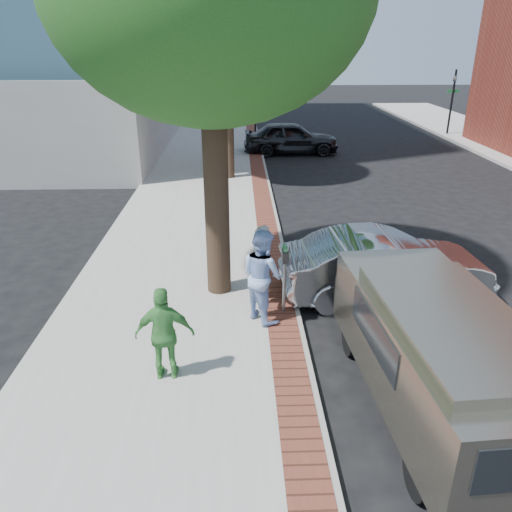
{
  "coord_description": "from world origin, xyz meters",
  "views": [
    {
      "loc": [
        -0.13,
        -8.17,
        5.31
      ],
      "look_at": [
        0.21,
        1.33,
        1.2
      ],
      "focal_mm": 35.0,
      "sensor_mm": 36.0,
      "label": 1
    }
  ],
  "objects_px": {
    "parking_meter": "(285,265)",
    "person_green": "(165,334)",
    "person_officer": "(262,275)",
    "sedan_silver": "(384,266)",
    "bg_car": "(291,138)",
    "person_gray": "(261,265)",
    "van": "(433,347)"
  },
  "relations": [
    {
      "from": "van",
      "to": "sedan_silver",
      "type": "bearing_deg",
      "value": 82.49
    },
    {
      "from": "sedan_silver",
      "to": "bg_car",
      "type": "distance_m",
      "value": 15.53
    },
    {
      "from": "person_green",
      "to": "sedan_silver",
      "type": "bearing_deg",
      "value": -147.31
    },
    {
      "from": "person_officer",
      "to": "sedan_silver",
      "type": "xyz_separation_m",
      "value": [
        2.75,
        1.08,
        -0.34
      ]
    },
    {
      "from": "person_green",
      "to": "bg_car",
      "type": "distance_m",
      "value": 18.89
    },
    {
      "from": "person_gray",
      "to": "sedan_silver",
      "type": "relative_size",
      "value": 0.38
    },
    {
      "from": "parking_meter",
      "to": "person_green",
      "type": "height_order",
      "value": "person_green"
    },
    {
      "from": "bg_car",
      "to": "sedan_silver",
      "type": "bearing_deg",
      "value": -178.83
    },
    {
      "from": "parking_meter",
      "to": "person_green",
      "type": "bearing_deg",
      "value": -135.59
    },
    {
      "from": "sedan_silver",
      "to": "van",
      "type": "distance_m",
      "value": 3.56
    },
    {
      "from": "sedan_silver",
      "to": "bg_car",
      "type": "xyz_separation_m",
      "value": [
        -0.51,
        15.53,
        0.06
      ]
    },
    {
      "from": "person_officer",
      "to": "bg_car",
      "type": "bearing_deg",
      "value": -42.35
    },
    {
      "from": "person_green",
      "to": "sedan_silver",
      "type": "xyz_separation_m",
      "value": [
        4.41,
        2.96,
        -0.22
      ]
    },
    {
      "from": "person_gray",
      "to": "bg_car",
      "type": "distance_m",
      "value": 16.08
    },
    {
      "from": "parking_meter",
      "to": "person_officer",
      "type": "xyz_separation_m",
      "value": [
        -0.45,
        -0.2,
        -0.11
      ]
    },
    {
      "from": "person_gray",
      "to": "van",
      "type": "relative_size",
      "value": 0.33
    },
    {
      "from": "sedan_silver",
      "to": "person_gray",
      "type": "bearing_deg",
      "value": 94.98
    },
    {
      "from": "sedan_silver",
      "to": "bg_car",
      "type": "relative_size",
      "value": 0.96
    },
    {
      "from": "bg_car",
      "to": "van",
      "type": "distance_m",
      "value": 19.07
    },
    {
      "from": "bg_car",
      "to": "person_green",
      "type": "bearing_deg",
      "value": 167.37
    },
    {
      "from": "person_green",
      "to": "bg_car",
      "type": "relative_size",
      "value": 0.34
    },
    {
      "from": "parking_meter",
      "to": "van",
      "type": "bearing_deg",
      "value": -52.32
    },
    {
      "from": "parking_meter",
      "to": "sedan_silver",
      "type": "relative_size",
      "value": 0.32
    },
    {
      "from": "person_officer",
      "to": "van",
      "type": "relative_size",
      "value": 0.37
    },
    {
      "from": "person_officer",
      "to": "van",
      "type": "height_order",
      "value": "person_officer"
    },
    {
      "from": "person_green",
      "to": "parking_meter",
      "type": "bearing_deg",
      "value": -136.74
    },
    {
      "from": "parking_meter",
      "to": "bg_car",
      "type": "distance_m",
      "value": 16.51
    },
    {
      "from": "bg_car",
      "to": "person_officer",
      "type": "bearing_deg",
      "value": 171.62
    },
    {
      "from": "sedan_silver",
      "to": "person_officer",
      "type": "bearing_deg",
      "value": 108.17
    },
    {
      "from": "person_officer",
      "to": "sedan_silver",
      "type": "height_order",
      "value": "person_officer"
    },
    {
      "from": "person_green",
      "to": "person_gray",
      "type": "bearing_deg",
      "value": -124.32
    },
    {
      "from": "van",
      "to": "person_gray",
      "type": "bearing_deg",
      "value": 124.92
    }
  ]
}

